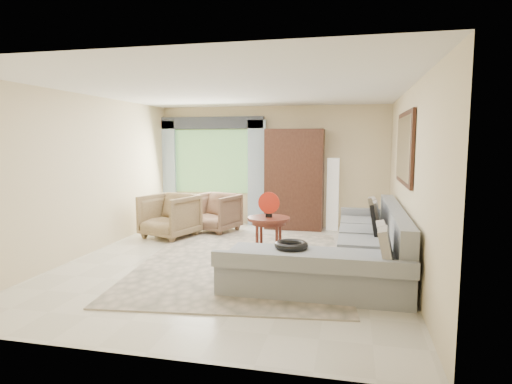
% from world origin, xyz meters
% --- Properties ---
extents(ground, '(6.00, 6.00, 0.00)m').
position_xyz_m(ground, '(0.00, 0.00, 0.00)').
color(ground, silver).
rests_on(ground, ground).
extents(area_rug, '(3.43, 4.31, 0.02)m').
position_xyz_m(area_rug, '(0.13, -0.05, 0.01)').
color(area_rug, '#C2AE99').
rests_on(area_rug, ground).
extents(sectional_sofa, '(2.30, 3.46, 0.90)m').
position_xyz_m(sectional_sofa, '(1.78, -0.18, 0.28)').
color(sectional_sofa, gray).
rests_on(sectional_sofa, ground).
extents(tv_screen, '(0.14, 0.74, 0.48)m').
position_xyz_m(tv_screen, '(2.05, 0.32, 0.72)').
color(tv_screen, black).
rests_on(tv_screen, sectional_sofa).
extents(garden_hose, '(0.43, 0.43, 0.09)m').
position_xyz_m(garden_hose, '(1.00, -0.95, 0.55)').
color(garden_hose, black).
rests_on(garden_hose, sectional_sofa).
extents(coffee_table, '(0.66, 0.66, 0.66)m').
position_xyz_m(coffee_table, '(0.47, 0.28, 0.35)').
color(coffee_table, '#4C2014').
rests_on(coffee_table, ground).
extents(red_disc, '(0.34, 0.04, 0.34)m').
position_xyz_m(red_disc, '(0.47, 0.28, 0.89)').
color(red_disc, red).
rests_on(red_disc, coffee_table).
extents(armchair_left, '(1.14, 1.16, 0.84)m').
position_xyz_m(armchair_left, '(-1.68, 1.34, 0.42)').
color(armchair_left, '#967D52').
rests_on(armchair_left, ground).
extents(armchair_right, '(1.06, 1.07, 0.78)m').
position_xyz_m(armchair_right, '(-1.00, 2.05, 0.39)').
color(armchair_right, brown).
rests_on(armchair_right, ground).
extents(potted_plant, '(0.64, 0.60, 0.59)m').
position_xyz_m(potted_plant, '(-2.34, 2.55, 0.29)').
color(potted_plant, '#999999').
rests_on(potted_plant, ground).
extents(armoire, '(1.20, 0.55, 2.10)m').
position_xyz_m(armoire, '(0.55, 2.72, 1.05)').
color(armoire, '#321710').
rests_on(armoire, ground).
extents(floor_lamp, '(0.24, 0.24, 1.50)m').
position_xyz_m(floor_lamp, '(1.35, 2.78, 0.75)').
color(floor_lamp, silver).
rests_on(floor_lamp, ground).
extents(window, '(1.80, 0.04, 1.40)m').
position_xyz_m(window, '(-1.35, 2.97, 1.40)').
color(window, '#669E59').
rests_on(window, wall_back).
extents(curtain_left, '(0.40, 0.08, 2.30)m').
position_xyz_m(curtain_left, '(-2.40, 2.88, 1.15)').
color(curtain_left, '#9EB7CC').
rests_on(curtain_left, ground).
extents(curtain_right, '(0.40, 0.08, 2.30)m').
position_xyz_m(curtain_right, '(-0.30, 2.88, 1.15)').
color(curtain_right, '#9EB7CC').
rests_on(curtain_right, ground).
extents(valance, '(2.40, 0.12, 0.26)m').
position_xyz_m(valance, '(-1.35, 2.90, 2.25)').
color(valance, '#1E232D').
rests_on(valance, wall_back).
extents(wall_mirror, '(0.05, 1.70, 1.05)m').
position_xyz_m(wall_mirror, '(2.46, 0.35, 1.75)').
color(wall_mirror, black).
rests_on(wall_mirror, wall_right).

